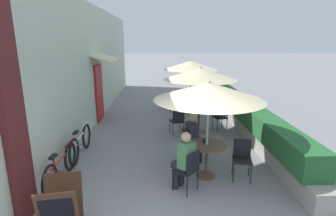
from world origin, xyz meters
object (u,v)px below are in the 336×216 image
(cafe_chair_mid_left, at_px, (219,115))
(bicycle_leaning, at_px, (61,167))
(patio_table_near, at_px, (207,152))
(seated_patron_near_right, at_px, (184,159))
(coffee_cup_near, at_px, (204,141))
(patio_table_far, at_px, (190,97))
(cafe_chair_far_left, at_px, (178,101))
(seated_patron_near_left, at_px, (194,136))
(cafe_chair_near_right, at_px, (189,168))
(patio_umbrella_near, at_px, (209,91))
(bicycle_second, at_px, (81,143))
(menu_board, at_px, (62,210))
(patio_umbrella_mid, at_px, (200,74))
(cafe_chair_far_right, at_px, (201,96))
(cafe_chair_near_left, at_px, (189,143))
(coffee_cup_far, at_px, (189,92))
(coffee_cup_mid, at_px, (197,109))
(patio_umbrella_far, at_px, (191,65))
(patio_table_mid, at_px, (199,116))
(cafe_chair_mid_right, at_px, (177,120))
(cafe_chair_near_back, at_px, (242,156))

(cafe_chair_mid_left, height_order, bicycle_leaning, cafe_chair_mid_left)
(patio_table_near, bearing_deg, seated_patron_near_right, -135.02)
(coffee_cup_near, bearing_deg, patio_table_far, 86.71)
(patio_table_near, height_order, patio_table_far, same)
(patio_table_far, xyz_separation_m, bicycle_leaning, (-3.41, -6.00, -0.22))
(cafe_chair_far_left, bearing_deg, seated_patron_near_left, -124.73)
(seated_patron_near_left, height_order, cafe_chair_near_right, seated_patron_near_left)
(patio_umbrella_near, distance_m, bicycle_second, 3.67)
(cafe_chair_mid_left, bearing_deg, cafe_chair_near_right, 54.75)
(menu_board, bearing_deg, seated_patron_near_right, 24.03)
(patio_umbrella_mid, relative_size, patio_table_far, 2.71)
(patio_umbrella_mid, relative_size, menu_board, 2.43)
(cafe_chair_mid_left, bearing_deg, seated_patron_near_right, 53.26)
(coffee_cup_near, relative_size, bicycle_second, 0.05)
(patio_umbrella_near, height_order, cafe_chair_far_right, patio_umbrella_near)
(patio_table_far, height_order, menu_board, menu_board)
(seated_patron_near_left, bearing_deg, cafe_chair_near_left, -90.00)
(patio_table_far, distance_m, coffee_cup_far, 0.24)
(seated_patron_near_right, height_order, patio_table_far, seated_patron_near_right)
(coffee_cup_mid, bearing_deg, cafe_chair_near_right, -100.33)
(seated_patron_near_right, distance_m, cafe_chair_far_left, 5.86)
(patio_umbrella_far, bearing_deg, patio_table_near, -92.71)
(patio_table_mid, relative_size, cafe_chair_mid_left, 0.98)
(cafe_chair_mid_right, xyz_separation_m, patio_umbrella_far, (0.75, 3.18, 1.42))
(patio_umbrella_near, bearing_deg, seated_patron_near_left, 104.98)
(patio_table_near, xyz_separation_m, menu_board, (-2.51, -1.83, -0.10))
(seated_patron_near_right, xyz_separation_m, coffee_cup_near, (0.49, 0.64, 0.11))
(patio_umbrella_near, relative_size, coffee_cup_mid, 25.72)
(coffee_cup_near, height_order, cafe_chair_mid_right, cafe_chair_mid_right)
(cafe_chair_far_left, bearing_deg, coffee_cup_near, -123.29)
(coffee_cup_near, distance_m, cafe_chair_mid_right, 2.59)
(patio_table_near, distance_m, patio_table_mid, 2.92)
(cafe_chair_mid_left, height_order, menu_board, menu_board)
(cafe_chair_mid_right, bearing_deg, cafe_chair_near_left, -99.57)
(patio_table_near, relative_size, cafe_chair_near_right, 0.98)
(seated_patron_near_left, distance_m, patio_umbrella_mid, 2.54)
(patio_umbrella_far, bearing_deg, patio_umbrella_mid, -90.53)
(patio_umbrella_near, xyz_separation_m, cafe_chair_near_left, (-0.30, 0.71, -1.42))
(coffee_cup_mid, xyz_separation_m, bicycle_leaning, (-3.31, -3.06, -0.45))
(patio_table_near, height_order, coffee_cup_mid, coffee_cup_mid)
(seated_patron_near_right, distance_m, cafe_chair_mid_left, 4.02)
(coffee_cup_far, bearing_deg, bicycle_leaning, -119.16)
(patio_umbrella_mid, height_order, coffee_cup_mid, patio_umbrella_mid)
(cafe_chair_near_back, distance_m, patio_table_far, 5.93)
(cafe_chair_near_back, bearing_deg, bicycle_second, -5.36)
(cafe_chair_mid_right, bearing_deg, patio_table_near, -94.40)
(cafe_chair_mid_right, xyz_separation_m, coffee_cup_far, (0.72, 3.24, 0.28))
(patio_umbrella_far, relative_size, menu_board, 2.43)
(cafe_chair_near_left, relative_size, seated_patron_near_left, 0.70)
(cafe_chair_near_back, height_order, menu_board, menu_board)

